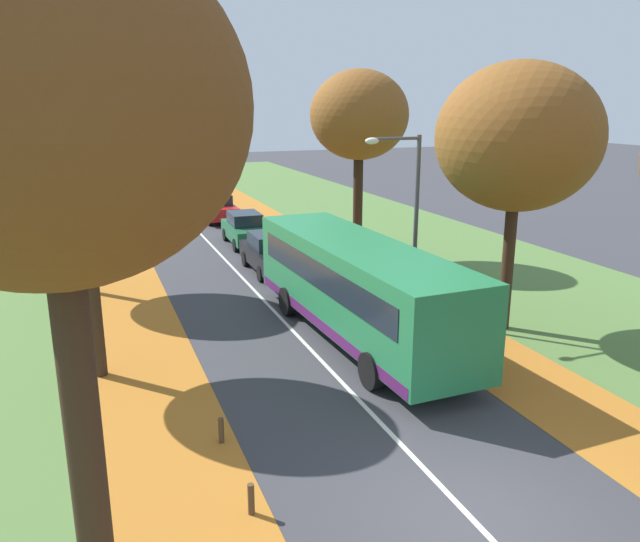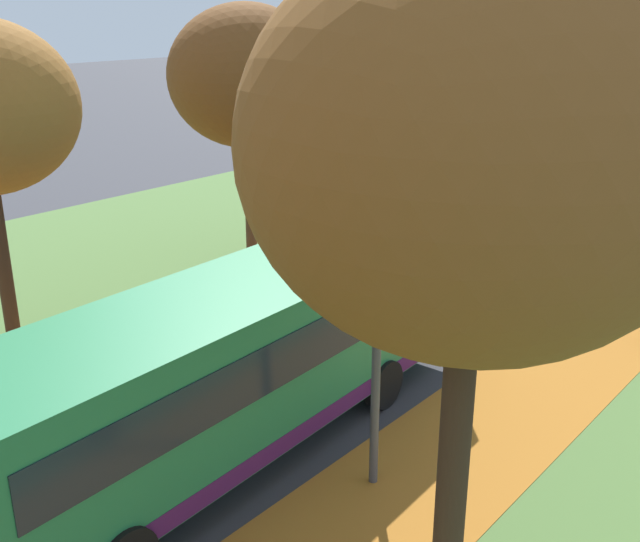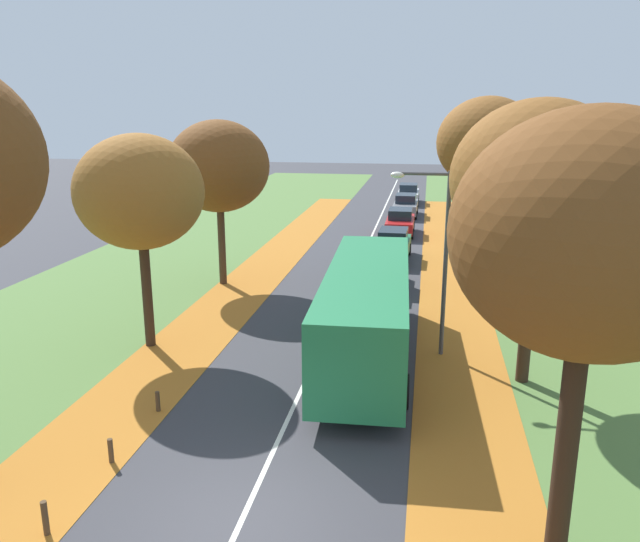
# 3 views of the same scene
# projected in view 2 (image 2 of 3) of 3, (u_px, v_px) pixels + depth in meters

# --- Properties ---
(grass_verge_left) EXTENTS (12.00, 90.00, 0.01)m
(grass_verge_left) POSITION_uv_depth(u_px,v_px,m) (256.00, 212.00, 27.73)
(grass_verge_left) COLOR #517538
(grass_verge_left) RESTS_ON ground
(leaf_litter_left) EXTENTS (2.80, 60.00, 0.00)m
(leaf_litter_left) POSITION_uv_depth(u_px,v_px,m) (221.00, 284.00, 20.62)
(leaf_litter_left) COLOR #B26B23
(leaf_litter_left) RESTS_ON grass_verge_left
(leaf_litter_right) EXTENTS (2.80, 60.00, 0.00)m
(leaf_litter_right) POSITION_uv_depth(u_px,v_px,m) (532.00, 389.00, 15.01)
(leaf_litter_right) COLOR #B26B23
(leaf_litter_right) RESTS_ON grass_verge_right
(road_centre_line) EXTENTS (0.12, 80.00, 0.01)m
(road_centre_line) POSITION_uv_depth(u_px,v_px,m) (477.00, 265.00, 22.13)
(road_centre_line) COLOR silver
(road_centre_line) RESTS_ON ground
(tree_left_mid) EXTENTS (4.48, 4.48, 7.38)m
(tree_left_mid) POSITION_uv_depth(u_px,v_px,m) (246.00, 77.00, 21.24)
(tree_left_mid) COLOR #422D1E
(tree_left_mid) RESTS_ON ground
(tree_right_near) EXTENTS (4.87, 4.87, 8.16)m
(tree_right_near) POSITION_uv_depth(u_px,v_px,m) (476.00, 147.00, 7.48)
(tree_right_near) COLOR #382619
(tree_right_near) RESTS_ON ground
(streetlamp_right) EXTENTS (1.89, 0.28, 6.00)m
(streetlamp_right) POSITION_uv_depth(u_px,v_px,m) (361.00, 259.00, 11.06)
(streetlamp_right) COLOR #47474C
(streetlamp_right) RESTS_ON ground
(bus) EXTENTS (2.95, 10.49, 2.98)m
(bus) POSITION_uv_depth(u_px,v_px,m) (228.00, 362.00, 12.38)
(bus) COLOR #237A47
(bus) RESTS_ON ground
(car_black_lead) EXTENTS (1.81, 4.22, 1.62)m
(car_black_lead) POSITION_uv_depth(u_px,v_px,m) (467.00, 277.00, 18.84)
(car_black_lead) COLOR black
(car_black_lead) RESTS_ON ground
(car_green_following) EXTENTS (1.88, 4.25, 1.62)m
(car_green_following) POSITION_uv_depth(u_px,v_px,m) (566.00, 232.00, 22.52)
(car_green_following) COLOR #1E6038
(car_green_following) RESTS_ON ground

